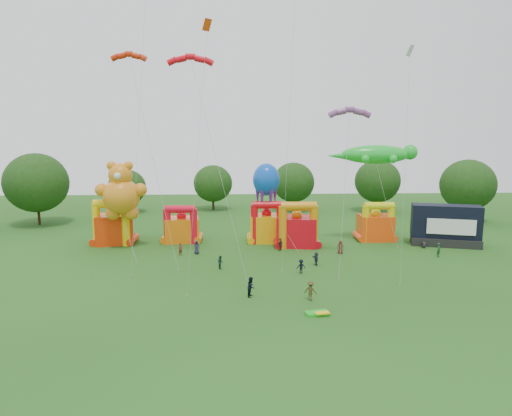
{
  "coord_description": "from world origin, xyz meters",
  "views": [
    {
      "loc": [
        -3.36,
        -34.6,
        15.3
      ],
      "look_at": [
        -1.12,
        18.0,
        6.62
      ],
      "focal_mm": 32.0,
      "sensor_mm": 36.0,
      "label": 1
    }
  ],
  "objects_px": {
    "spectator_0": "(197,247)",
    "spectator_4": "(280,244)",
    "teddy_bear_kite": "(125,212)",
    "bouncy_castle_2": "(267,226)",
    "octopus_kite": "(276,210)",
    "stage_trailer": "(446,226)",
    "bouncy_castle_0": "(114,227)",
    "gecko_kite": "(382,181)"
  },
  "relations": [
    {
      "from": "bouncy_castle_0",
      "to": "spectator_4",
      "type": "relative_size",
      "value": 3.77
    },
    {
      "from": "gecko_kite",
      "to": "octopus_kite",
      "type": "bearing_deg",
      "value": -175.85
    },
    {
      "from": "bouncy_castle_0",
      "to": "spectator_4",
      "type": "xyz_separation_m",
      "value": [
        22.83,
        -4.83,
        -1.59
      ]
    },
    {
      "from": "bouncy_castle_2",
      "to": "teddy_bear_kite",
      "type": "bearing_deg",
      "value": -167.5
    },
    {
      "from": "bouncy_castle_0",
      "to": "teddy_bear_kite",
      "type": "height_order",
      "value": "teddy_bear_kite"
    },
    {
      "from": "gecko_kite",
      "to": "spectator_0",
      "type": "bearing_deg",
      "value": -168.71
    },
    {
      "from": "teddy_bear_kite",
      "to": "spectator_4",
      "type": "distance_m",
      "value": 20.72
    },
    {
      "from": "bouncy_castle_0",
      "to": "bouncy_castle_2",
      "type": "height_order",
      "value": "bouncy_castle_0"
    },
    {
      "from": "bouncy_castle_0",
      "to": "stage_trailer",
      "type": "bearing_deg",
      "value": -3.36
    },
    {
      "from": "bouncy_castle_2",
      "to": "teddy_bear_kite",
      "type": "xyz_separation_m",
      "value": [
        -18.76,
        -4.16,
        2.87
      ]
    },
    {
      "from": "teddy_bear_kite",
      "to": "octopus_kite",
      "type": "bearing_deg",
      "value": 5.71
    },
    {
      "from": "stage_trailer",
      "to": "spectator_0",
      "type": "height_order",
      "value": "stage_trailer"
    },
    {
      "from": "bouncy_castle_2",
      "to": "octopus_kite",
      "type": "relative_size",
      "value": 0.53
    },
    {
      "from": "bouncy_castle_0",
      "to": "bouncy_castle_2",
      "type": "distance_m",
      "value": 21.34
    },
    {
      "from": "spectator_0",
      "to": "spectator_4",
      "type": "relative_size",
      "value": 1.02
    },
    {
      "from": "bouncy_castle_2",
      "to": "octopus_kite",
      "type": "distance_m",
      "value": 3.6
    },
    {
      "from": "stage_trailer",
      "to": "gecko_kite",
      "type": "relative_size",
      "value": 0.69
    },
    {
      "from": "bouncy_castle_0",
      "to": "octopus_kite",
      "type": "xyz_separation_m",
      "value": [
        22.53,
        -2.03,
        2.49
      ]
    },
    {
      "from": "stage_trailer",
      "to": "teddy_bear_kite",
      "type": "bearing_deg",
      "value": -178.23
    },
    {
      "from": "stage_trailer",
      "to": "spectator_4",
      "type": "bearing_deg",
      "value": -174.68
    },
    {
      "from": "stage_trailer",
      "to": "gecko_kite",
      "type": "xyz_separation_m",
      "value": [
        -8.64,
        1.72,
        6.03
      ]
    },
    {
      "from": "spectator_4",
      "to": "bouncy_castle_2",
      "type": "bearing_deg",
      "value": -129.67
    },
    {
      "from": "bouncy_castle_0",
      "to": "gecko_kite",
      "type": "bearing_deg",
      "value": -1.49
    },
    {
      "from": "spectator_4",
      "to": "spectator_0",
      "type": "bearing_deg",
      "value": -50.24
    },
    {
      "from": "spectator_4",
      "to": "bouncy_castle_0",
      "type": "bearing_deg",
      "value": -68.33
    },
    {
      "from": "spectator_4",
      "to": "gecko_kite",
      "type": "bearing_deg",
      "value": 138.69
    },
    {
      "from": "bouncy_castle_0",
      "to": "octopus_kite",
      "type": "height_order",
      "value": "octopus_kite"
    },
    {
      "from": "teddy_bear_kite",
      "to": "spectator_0",
      "type": "height_order",
      "value": "teddy_bear_kite"
    },
    {
      "from": "spectator_0",
      "to": "spectator_4",
      "type": "distance_m",
      "value": 10.92
    },
    {
      "from": "bouncy_castle_0",
      "to": "spectator_4",
      "type": "height_order",
      "value": "bouncy_castle_0"
    },
    {
      "from": "bouncy_castle_0",
      "to": "stage_trailer",
      "type": "distance_m",
      "value": 45.9
    },
    {
      "from": "bouncy_castle_2",
      "to": "octopus_kite",
      "type": "height_order",
      "value": "octopus_kite"
    },
    {
      "from": "spectator_0",
      "to": "stage_trailer",
      "type": "bearing_deg",
      "value": -0.25
    },
    {
      "from": "teddy_bear_kite",
      "to": "spectator_0",
      "type": "xyz_separation_m",
      "value": [
        9.39,
        -1.97,
        -4.31
      ]
    },
    {
      "from": "bouncy_castle_0",
      "to": "octopus_kite",
      "type": "relative_size",
      "value": 0.57
    },
    {
      "from": "octopus_kite",
      "to": "stage_trailer",
      "type": "bearing_deg",
      "value": -1.62
    },
    {
      "from": "bouncy_castle_2",
      "to": "spectator_4",
      "type": "height_order",
      "value": "bouncy_castle_2"
    },
    {
      "from": "teddy_bear_kite",
      "to": "octopus_kite",
      "type": "xyz_separation_m",
      "value": [
        19.95,
        1.99,
        -0.25
      ]
    },
    {
      "from": "stage_trailer",
      "to": "spectator_4",
      "type": "xyz_separation_m",
      "value": [
        -22.99,
        -2.14,
        -1.87
      ]
    },
    {
      "from": "gecko_kite",
      "to": "stage_trailer",
      "type": "bearing_deg",
      "value": -11.27
    },
    {
      "from": "bouncy_castle_0",
      "to": "spectator_4",
      "type": "distance_m",
      "value": 23.39
    },
    {
      "from": "stage_trailer",
      "to": "spectator_0",
      "type": "bearing_deg",
      "value": -174.41
    }
  ]
}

